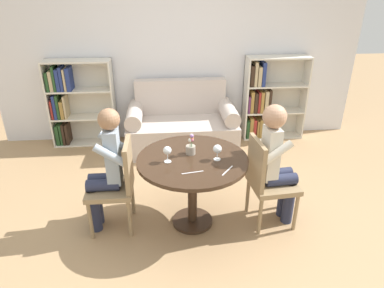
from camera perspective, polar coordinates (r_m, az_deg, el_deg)
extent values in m
plane|color=tan|center=(3.52, 0.07, -12.82)|extent=(16.00, 16.00, 0.00)
cube|color=silver|center=(4.97, -2.19, 15.99)|extent=(5.20, 0.05, 2.70)
cylinder|color=#382619|center=(3.13, 0.08, -2.66)|extent=(1.02, 1.02, 0.03)
cylinder|color=#382619|center=(3.31, 0.08, -7.95)|extent=(0.09, 0.09, 0.66)
cylinder|color=#382619|center=(3.51, 0.07, -12.63)|extent=(0.40, 0.40, 0.03)
cube|color=beige|center=(4.85, -1.67, 1.61)|extent=(1.51, 0.80, 0.42)
cube|color=beige|center=(4.98, -1.96, 7.95)|extent=(1.29, 0.16, 0.50)
cylinder|color=beige|center=(4.74, -9.57, 4.84)|extent=(0.22, 0.72, 0.22)
cylinder|color=beige|center=(4.80, 6.04, 5.36)|extent=(0.22, 0.72, 0.22)
cube|color=silver|center=(5.22, -17.57, 6.90)|extent=(0.90, 0.02, 1.22)
cube|color=silver|center=(5.21, -22.57, 6.10)|extent=(0.02, 0.28, 1.22)
cube|color=silver|center=(5.02, -12.92, 6.72)|extent=(0.02, 0.28, 1.22)
cube|color=silver|center=(5.32, -16.98, 0.33)|extent=(0.86, 0.28, 0.02)
cube|color=silver|center=(5.16, -17.55, 4.34)|extent=(0.86, 0.28, 0.02)
cube|color=silver|center=(5.04, -18.15, 8.57)|extent=(0.86, 0.28, 0.02)
cube|color=silver|center=(4.94, -18.80, 12.98)|extent=(0.86, 0.28, 0.02)
cube|color=#234723|center=(5.35, -21.28, 1.65)|extent=(0.05, 0.23, 0.29)
cube|color=#234723|center=(5.33, -20.78, 1.76)|extent=(0.03, 0.23, 0.31)
cube|color=#332319|center=(5.32, -20.40, 1.78)|extent=(0.03, 0.23, 0.31)
cube|color=#332319|center=(5.31, -19.92, 1.79)|extent=(0.04, 0.23, 0.31)
cube|color=maroon|center=(5.21, -22.08, 5.54)|extent=(0.03, 0.23, 0.27)
cube|color=navy|center=(5.19, -21.70, 5.92)|extent=(0.04, 0.23, 0.34)
cube|color=#234723|center=(5.18, -21.25, 5.97)|extent=(0.03, 0.23, 0.34)
cube|color=olive|center=(5.18, -20.65, 5.56)|extent=(0.05, 0.23, 0.25)
cube|color=tan|center=(5.15, -20.23, 5.95)|extent=(0.03, 0.23, 0.32)
cube|color=#234723|center=(5.10, -22.76, 9.69)|extent=(0.04, 0.23, 0.26)
cube|color=tan|center=(5.08, -22.23, 9.81)|extent=(0.04, 0.23, 0.27)
cube|color=#234723|center=(5.06, -21.81, 10.20)|extent=(0.03, 0.23, 0.34)
cube|color=navy|center=(5.06, -21.28, 10.04)|extent=(0.05, 0.23, 0.30)
cube|color=navy|center=(5.04, -20.77, 10.23)|extent=(0.04, 0.23, 0.32)
cube|color=tan|center=(5.03, -20.27, 10.12)|extent=(0.03, 0.23, 0.30)
cube|color=navy|center=(5.02, -19.75, 10.24)|extent=(0.05, 0.23, 0.31)
cube|color=silver|center=(5.34, 13.20, 7.87)|extent=(0.90, 0.02, 1.22)
cube|color=silver|center=(5.11, 8.88, 7.42)|extent=(0.02, 0.28, 1.22)
cube|color=silver|center=(5.38, 18.10, 7.39)|extent=(0.02, 0.28, 1.22)
cube|color=silver|center=(5.44, 12.96, 1.43)|extent=(0.86, 0.28, 0.02)
cube|color=silver|center=(5.29, 13.39, 5.38)|extent=(0.86, 0.28, 0.02)
cube|color=silver|center=(5.17, 13.84, 9.53)|extent=(0.86, 0.28, 0.02)
cube|color=silver|center=(5.08, 14.32, 13.85)|extent=(0.86, 0.28, 0.02)
cube|color=#234723|center=(5.27, 9.07, 2.76)|extent=(0.04, 0.23, 0.28)
cube|color=olive|center=(5.28, 9.64, 2.95)|extent=(0.05, 0.23, 0.31)
cube|color=maroon|center=(5.29, 10.17, 2.82)|extent=(0.04, 0.23, 0.29)
cube|color=olive|center=(5.31, 10.68, 2.75)|extent=(0.03, 0.23, 0.27)
cube|color=olive|center=(5.32, 11.19, 2.87)|extent=(0.05, 0.23, 0.29)
cube|color=#332319|center=(5.33, 11.85, 3.14)|extent=(0.05, 0.23, 0.34)
cube|color=tan|center=(5.35, 12.39, 2.94)|extent=(0.03, 0.23, 0.30)
cube|color=#602D5B|center=(5.13, 9.28, 6.74)|extent=(0.03, 0.23, 0.25)
cube|color=olive|center=(5.13, 9.77, 7.09)|extent=(0.05, 0.23, 0.32)
cube|color=#332319|center=(5.15, 10.36, 6.96)|extent=(0.05, 0.23, 0.29)
cube|color=maroon|center=(5.16, 10.88, 7.03)|extent=(0.03, 0.23, 0.31)
cube|color=olive|center=(5.17, 11.36, 7.06)|extent=(0.05, 0.23, 0.31)
cube|color=tan|center=(5.19, 12.05, 7.11)|extent=(0.05, 0.23, 0.32)
cube|color=#332319|center=(5.20, 12.60, 7.20)|extent=(0.03, 0.23, 0.34)
cube|color=#332319|center=(5.02, 9.77, 11.26)|extent=(0.05, 0.23, 0.29)
cube|color=tan|center=(5.02, 10.38, 11.53)|extent=(0.04, 0.23, 0.34)
cube|color=tan|center=(5.05, 10.99, 11.15)|extent=(0.05, 0.23, 0.27)
cube|color=navy|center=(5.05, 11.65, 11.47)|extent=(0.05, 0.23, 0.33)
cylinder|color=#937A56|center=(3.63, -15.55, -8.70)|extent=(0.04, 0.04, 0.40)
cylinder|color=#937A56|center=(3.35, -16.58, -12.15)|extent=(0.04, 0.04, 0.40)
cylinder|color=#937A56|center=(3.57, -9.87, -8.64)|extent=(0.04, 0.04, 0.40)
cylinder|color=#937A56|center=(3.29, -10.35, -12.15)|extent=(0.04, 0.04, 0.40)
cube|color=#937A56|center=(3.33, -13.48, -7.22)|extent=(0.42, 0.42, 0.05)
cube|color=#937A56|center=(3.17, -10.55, -3.37)|extent=(0.04, 0.38, 0.45)
cylinder|color=#937A56|center=(3.45, 16.91, -10.86)|extent=(0.04, 0.04, 0.40)
cylinder|color=#937A56|center=(3.71, 14.53, -7.70)|extent=(0.04, 0.04, 0.40)
cylinder|color=#937A56|center=(3.32, 11.27, -11.78)|extent=(0.04, 0.04, 0.40)
cylinder|color=#937A56|center=(3.59, 9.27, -8.41)|extent=(0.04, 0.04, 0.40)
cube|color=#937A56|center=(3.39, 13.37, -6.53)|extent=(0.46, 0.46, 0.05)
cube|color=#937A56|center=(3.20, 10.69, -3.14)|extent=(0.07, 0.38, 0.45)
cylinder|color=#282D47|center=(3.51, -15.63, -9.50)|extent=(0.11, 0.11, 0.45)
cylinder|color=#282D47|center=(3.42, -15.94, -10.55)|extent=(0.11, 0.11, 0.45)
cylinder|color=#282D47|center=(3.34, -14.33, -5.64)|extent=(0.30, 0.11, 0.11)
cylinder|color=#282D47|center=(3.25, -14.62, -6.65)|extent=(0.30, 0.11, 0.11)
cube|color=#93A3B2|center=(3.15, -13.03, -1.99)|extent=(0.12, 0.20, 0.52)
cylinder|color=#93A3B2|center=(3.23, -12.87, 0.34)|extent=(0.29, 0.07, 0.23)
cylinder|color=#93A3B2|center=(3.00, -13.50, -1.88)|extent=(0.29, 0.07, 0.23)
sphere|color=#936B4C|center=(3.00, -13.70, 4.03)|extent=(0.19, 0.19, 0.19)
cylinder|color=#282D47|center=(3.52, 15.78, -9.38)|extent=(0.11, 0.11, 0.45)
cylinder|color=#282D47|center=(3.61, 15.05, -8.41)|extent=(0.11, 0.11, 0.45)
cylinder|color=#282D47|center=(3.33, 14.63, -5.78)|extent=(0.31, 0.14, 0.11)
cylinder|color=#282D47|center=(3.42, 13.89, -4.84)|extent=(0.31, 0.14, 0.11)
cube|color=silver|center=(3.21, 12.96, -1.54)|extent=(0.14, 0.21, 0.51)
cylinder|color=silver|center=(3.07, 14.03, -1.45)|extent=(0.29, 0.10, 0.23)
cylinder|color=silver|center=(3.29, 12.21, 0.66)|extent=(0.29, 0.10, 0.23)
sphere|color=tan|center=(3.06, 13.62, 4.48)|extent=(0.21, 0.21, 0.21)
cylinder|color=white|center=(3.07, -4.07, -2.92)|extent=(0.06, 0.06, 0.00)
cylinder|color=white|center=(3.05, -4.09, -2.23)|extent=(0.01, 0.01, 0.08)
sphere|color=white|center=(3.02, -4.13, -1.07)|extent=(0.07, 0.07, 0.07)
sphere|color=maroon|center=(3.02, -4.13, -1.22)|extent=(0.05, 0.05, 0.05)
cylinder|color=white|center=(3.11, 4.19, -2.55)|extent=(0.06, 0.06, 0.00)
cylinder|color=white|center=(3.09, 4.21, -1.93)|extent=(0.01, 0.01, 0.07)
sphere|color=white|center=(3.06, 4.25, -0.82)|extent=(0.08, 0.08, 0.08)
sphere|color=maroon|center=(3.06, 4.25, -0.99)|extent=(0.06, 0.06, 0.06)
cylinder|color=#9E9384|center=(3.18, -0.23, -0.97)|extent=(0.09, 0.09, 0.08)
cylinder|color=#4C7A42|center=(3.15, -0.11, 0.57)|extent=(0.00, 0.01, 0.10)
sphere|color=silver|center=(3.13, -0.11, 1.40)|extent=(0.04, 0.04, 0.04)
cylinder|color=#4C7A42|center=(3.13, -0.32, 0.07)|extent=(0.00, 0.01, 0.07)
sphere|color=silver|center=(3.12, -0.32, 0.63)|extent=(0.04, 0.04, 0.04)
cylinder|color=#4C7A42|center=(3.13, -0.01, 0.26)|extent=(0.01, 0.01, 0.08)
sphere|color=#E07F4C|center=(3.11, -0.01, 0.95)|extent=(0.04, 0.04, 0.04)
cylinder|color=#4C7A42|center=(3.12, -0.09, 0.40)|extent=(0.00, 0.01, 0.11)
sphere|color=#9E70B2|center=(3.09, -0.09, 1.33)|extent=(0.04, 0.04, 0.04)
cylinder|color=#4C7A42|center=(3.13, -0.07, 0.11)|extent=(0.01, 0.01, 0.07)
sphere|color=#D16684|center=(3.11, -0.07, 0.71)|extent=(0.04, 0.04, 0.04)
cube|color=silver|center=(2.94, 5.93, -4.42)|extent=(0.12, 0.16, 0.00)
cube|color=silver|center=(2.90, 0.10, -4.76)|extent=(0.19, 0.04, 0.00)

